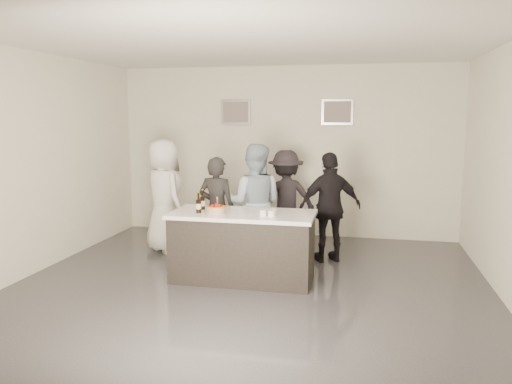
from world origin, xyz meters
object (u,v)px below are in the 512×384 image
cake (216,210)px  person_guest_back (286,199)px  bar_counter (243,246)px  beer_bottle_b (199,203)px  person_main_black (217,209)px  person_guest_right (330,207)px  person_guest_left (164,196)px  person_main_blue (255,203)px  beer_bottle_a (202,200)px

cake → person_guest_back: size_ratio=0.15×
bar_counter → beer_bottle_b: 0.81m
bar_counter → person_guest_back: (0.29, 1.78, 0.34)m
beer_bottle_b → person_main_black: (-0.03, 0.92, -0.25)m
cake → person_guest_right: 1.84m
cake → person_guest_left: person_guest_left is taller
person_main_blue → person_guest_right: 1.11m
person_main_blue → person_guest_back: 0.98m
beer_bottle_a → person_guest_back: person_guest_back is taller
person_main_black → beer_bottle_b: bearing=99.1°
bar_counter → beer_bottle_b: bearing=-165.6°
beer_bottle_a → person_guest_right: person_guest_right is taller
bar_counter → person_guest_right: (1.05, 1.10, 0.36)m
person_guest_left → person_guest_back: size_ratio=1.12×
person_guest_left → person_guest_right: size_ratio=1.10×
person_guest_back → person_guest_left: bearing=-4.8°
beer_bottle_a → person_main_black: 0.73m
person_main_blue → person_guest_left: person_guest_left is taller
beer_bottle_b → person_main_blue: person_main_blue is taller
beer_bottle_a → person_main_blue: 0.95m
beer_bottle_b → person_guest_left: person_guest_left is taller
cake → person_main_blue: (0.30, 0.96, -0.07)m
beer_bottle_a → bar_counter: bearing=-9.0°
bar_counter → person_main_black: person_main_black is taller
beer_bottle_b → bar_counter: bearing=14.4°
person_guest_right → beer_bottle_b: bearing=13.3°
beer_bottle_b → person_guest_back: person_guest_back is taller
bar_counter → beer_bottle_a: 0.82m
person_main_black → bar_counter: bearing=134.1°
bar_counter → person_guest_back: bearing=80.8°
person_guest_left → person_guest_back: bearing=-121.3°
beer_bottle_a → person_guest_back: (0.86, 1.69, -0.24)m
bar_counter → person_main_black: bearing=126.8°
beer_bottle_b → cake: bearing=8.8°
person_guest_back → beer_bottle_b: bearing=41.8°
person_guest_right → person_main_blue: bearing=-11.6°
person_main_black → person_guest_left: 1.03m
bar_counter → person_main_black: 1.02m
bar_counter → person_main_blue: size_ratio=1.07×
bar_counter → person_guest_left: (-1.55, 1.12, 0.44)m
cake → person_main_black: person_main_black is taller
bar_counter → person_guest_back: person_guest_back is taller
bar_counter → person_main_blue: (-0.03, 0.85, 0.42)m
bar_counter → cake: (-0.33, -0.11, 0.49)m
person_main_black → person_guest_left: (-0.97, 0.34, 0.11)m
beer_bottle_a → person_guest_right: size_ratio=0.16×
person_main_black → person_main_blue: size_ratio=0.89×
person_main_black → beer_bottle_a: bearing=97.8°
beer_bottle_a → beer_bottle_b: 0.23m
beer_bottle_b → person_main_black: size_ratio=0.17×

